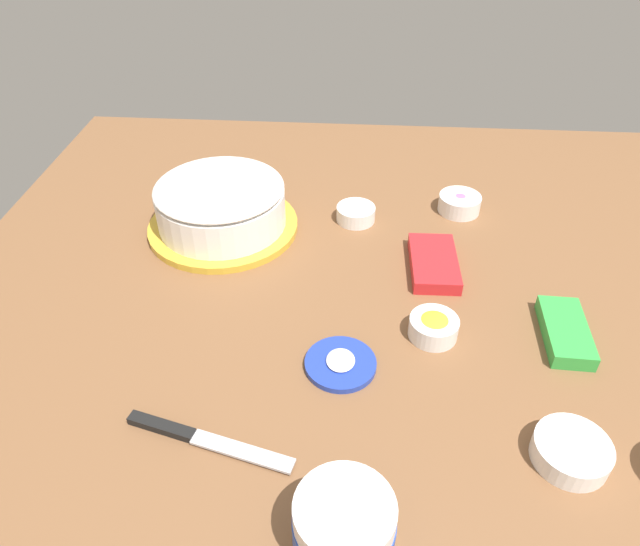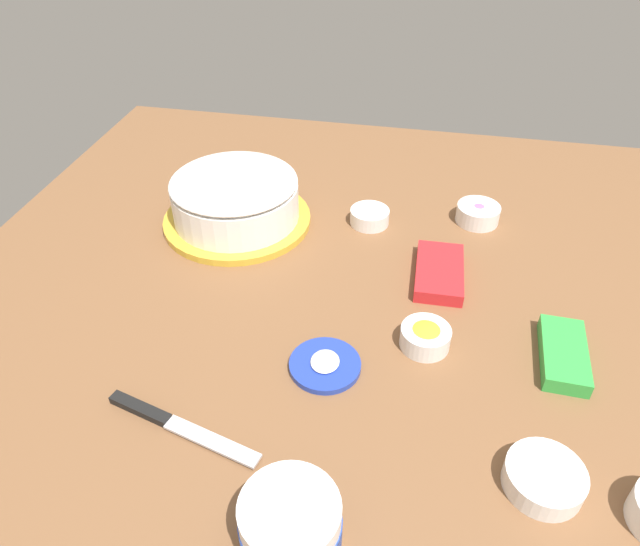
{
  "view_description": "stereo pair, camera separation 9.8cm",
  "coord_description": "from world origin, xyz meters",
  "px_view_note": "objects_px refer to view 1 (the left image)",
  "views": [
    {
      "loc": [
        0.68,
        -0.05,
        0.65
      ],
      "look_at": [
        -0.09,
        -0.11,
        0.04
      ],
      "focal_mm": 32.64,
      "sensor_mm": 36.0,
      "label": 1
    },
    {
      "loc": [
        0.66,
        0.04,
        0.65
      ],
      "look_at": [
        -0.09,
        -0.11,
        0.04
      ],
      "focal_mm": 32.64,
      "sensor_mm": 36.0,
      "label": 2
    }
  ],
  "objects_px": {
    "sprinkle_bowl_green": "(356,213)",
    "candy_box_upper": "(566,333)",
    "sprinkle_bowl_yellow": "(434,326)",
    "sprinkle_bowl_blue": "(571,451)",
    "sprinkle_bowl_pink": "(459,203)",
    "candy_box_lower": "(434,263)",
    "frosting_tub_lid": "(340,363)",
    "frosting_tub": "(344,527)",
    "frosted_cake": "(221,207)",
    "spreading_knife": "(194,436)"
  },
  "relations": [
    {
      "from": "frosted_cake",
      "to": "spreading_knife",
      "type": "distance_m",
      "value": 0.49
    },
    {
      "from": "spreading_knife",
      "to": "frosting_tub_lid",
      "type": "bearing_deg",
      "value": 127.28
    },
    {
      "from": "frosting_tub",
      "to": "sprinkle_bowl_green",
      "type": "bearing_deg",
      "value": -179.89
    },
    {
      "from": "sprinkle_bowl_green",
      "to": "candy_box_upper",
      "type": "xyz_separation_m",
      "value": [
        0.32,
        0.33,
        -0.0
      ]
    },
    {
      "from": "spreading_knife",
      "to": "sprinkle_bowl_blue",
      "type": "height_order",
      "value": "sprinkle_bowl_blue"
    },
    {
      "from": "sprinkle_bowl_yellow",
      "to": "sprinkle_bowl_blue",
      "type": "distance_m",
      "value": 0.26
    },
    {
      "from": "frosted_cake",
      "to": "frosting_tub",
      "type": "xyz_separation_m",
      "value": [
        0.62,
        0.26,
        -0.01
      ]
    },
    {
      "from": "candy_box_lower",
      "to": "sprinkle_bowl_green",
      "type": "bearing_deg",
      "value": -137.02
    },
    {
      "from": "frosting_tub_lid",
      "to": "sprinkle_bowl_green",
      "type": "distance_m",
      "value": 0.4
    },
    {
      "from": "frosting_tub_lid",
      "to": "sprinkle_bowl_blue",
      "type": "distance_m",
      "value": 0.33
    },
    {
      "from": "sprinkle_bowl_green",
      "to": "candy_box_upper",
      "type": "bearing_deg",
      "value": 46.55
    },
    {
      "from": "frosting_tub_lid",
      "to": "sprinkle_bowl_yellow",
      "type": "relative_size",
      "value": 1.39
    },
    {
      "from": "sprinkle_bowl_pink",
      "to": "candy_box_upper",
      "type": "relative_size",
      "value": 0.61
    },
    {
      "from": "sprinkle_bowl_pink",
      "to": "candy_box_lower",
      "type": "distance_m",
      "value": 0.21
    },
    {
      "from": "spreading_knife",
      "to": "candy_box_lower",
      "type": "distance_m",
      "value": 0.52
    },
    {
      "from": "sprinkle_bowl_green",
      "to": "candy_box_upper",
      "type": "distance_m",
      "value": 0.46
    },
    {
      "from": "frosted_cake",
      "to": "spreading_knife",
      "type": "xyz_separation_m",
      "value": [
        0.49,
        0.06,
        -0.05
      ]
    },
    {
      "from": "frosting_tub_lid",
      "to": "candy_box_upper",
      "type": "height_order",
      "value": "candy_box_upper"
    },
    {
      "from": "frosting_tub",
      "to": "spreading_knife",
      "type": "relative_size",
      "value": 0.48
    },
    {
      "from": "frosted_cake",
      "to": "sprinkle_bowl_green",
      "type": "bearing_deg",
      "value": 100.93
    },
    {
      "from": "sprinkle_bowl_pink",
      "to": "sprinkle_bowl_yellow",
      "type": "xyz_separation_m",
      "value": [
        0.37,
        -0.08,
        -0.0
      ]
    },
    {
      "from": "frosting_tub",
      "to": "frosted_cake",
      "type": "bearing_deg",
      "value": -157.13
    },
    {
      "from": "candy_box_lower",
      "to": "sprinkle_bowl_yellow",
      "type": "bearing_deg",
      "value": -6.0
    },
    {
      "from": "sprinkle_bowl_yellow",
      "to": "candy_box_lower",
      "type": "distance_m",
      "value": 0.17
    },
    {
      "from": "frosted_cake",
      "to": "candy_box_upper",
      "type": "distance_m",
      "value": 0.65
    },
    {
      "from": "frosted_cake",
      "to": "frosting_tub_lid",
      "type": "height_order",
      "value": "frosted_cake"
    },
    {
      "from": "frosting_tub_lid",
      "to": "sprinkle_bowl_yellow",
      "type": "bearing_deg",
      "value": 118.08
    },
    {
      "from": "sprinkle_bowl_pink",
      "to": "candy_box_lower",
      "type": "bearing_deg",
      "value": -18.84
    },
    {
      "from": "spreading_knife",
      "to": "sprinkle_bowl_pink",
      "type": "xyz_separation_m",
      "value": [
        -0.59,
        0.41,
        0.01
      ]
    },
    {
      "from": "frosted_cake",
      "to": "sprinkle_bowl_green",
      "type": "xyz_separation_m",
      "value": [
        -0.05,
        0.26,
        -0.04
      ]
    },
    {
      "from": "sprinkle_bowl_blue",
      "to": "candy_box_lower",
      "type": "relative_size",
      "value": 0.64
    },
    {
      "from": "sprinkle_bowl_yellow",
      "to": "candy_box_upper",
      "type": "height_order",
      "value": "sprinkle_bowl_yellow"
    },
    {
      "from": "frosting_tub_lid",
      "to": "sprinkle_bowl_pink",
      "type": "height_order",
      "value": "sprinkle_bowl_pink"
    },
    {
      "from": "frosted_cake",
      "to": "sprinkle_bowl_blue",
      "type": "height_order",
      "value": "frosted_cake"
    },
    {
      "from": "sprinkle_bowl_yellow",
      "to": "sprinkle_bowl_pink",
      "type": "bearing_deg",
      "value": 167.43
    },
    {
      "from": "frosting_tub_lid",
      "to": "sprinkle_bowl_green",
      "type": "bearing_deg",
      "value": 178.07
    },
    {
      "from": "frosted_cake",
      "to": "sprinkle_bowl_yellow",
      "type": "distance_m",
      "value": 0.47
    },
    {
      "from": "sprinkle_bowl_green",
      "to": "sprinkle_bowl_yellow",
      "type": "bearing_deg",
      "value": 21.8
    },
    {
      "from": "frosted_cake",
      "to": "sprinkle_bowl_pink",
      "type": "distance_m",
      "value": 0.48
    },
    {
      "from": "spreading_knife",
      "to": "sprinkle_bowl_yellow",
      "type": "xyz_separation_m",
      "value": [
        -0.22,
        0.33,
        0.01
      ]
    },
    {
      "from": "frosting_tub_lid",
      "to": "frosted_cake",
      "type": "bearing_deg",
      "value": -144.64
    },
    {
      "from": "spreading_knife",
      "to": "sprinkle_bowl_green",
      "type": "height_order",
      "value": "sprinkle_bowl_green"
    },
    {
      "from": "sprinkle_bowl_blue",
      "to": "candy_box_upper",
      "type": "height_order",
      "value": "sprinkle_bowl_blue"
    },
    {
      "from": "frosted_cake",
      "to": "candy_box_upper",
      "type": "xyz_separation_m",
      "value": [
        0.27,
        0.59,
        -0.04
      ]
    },
    {
      "from": "sprinkle_bowl_pink",
      "to": "candy_box_lower",
      "type": "relative_size",
      "value": 0.56
    },
    {
      "from": "frosting_tub",
      "to": "sprinkle_bowl_green",
      "type": "relative_size",
      "value": 1.45
    },
    {
      "from": "frosted_cake",
      "to": "sprinkle_bowl_pink",
      "type": "bearing_deg",
      "value": 101.92
    },
    {
      "from": "frosted_cake",
      "to": "candy_box_upper",
      "type": "bearing_deg",
      "value": 65.85
    },
    {
      "from": "frosted_cake",
      "to": "spreading_knife",
      "type": "relative_size",
      "value": 1.25
    },
    {
      "from": "spreading_knife",
      "to": "sprinkle_bowl_yellow",
      "type": "bearing_deg",
      "value": 123.54
    }
  ]
}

